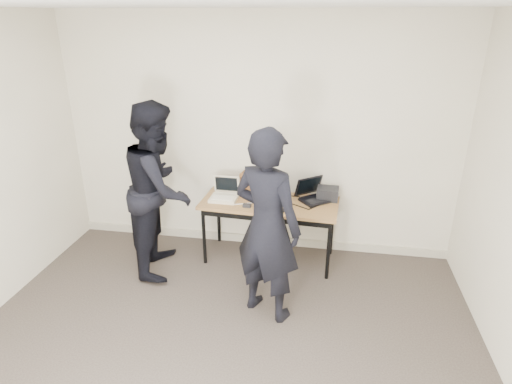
% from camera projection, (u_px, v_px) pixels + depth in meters
% --- Properties ---
extents(room, '(4.60, 4.60, 2.80)m').
position_uv_depth(room, '(200.00, 228.00, 2.79)').
color(room, '#3F3630').
rests_on(room, ground).
extents(desk, '(1.54, 0.74, 0.72)m').
position_uv_depth(desk, '(269.00, 207.00, 4.74)').
color(desk, olive).
rests_on(desk, ground).
extents(laptop_beige, '(0.30, 0.30, 0.24)m').
position_uv_depth(laptop_beige, '(224.00, 195.00, 4.79)').
color(laptop_beige, beige).
rests_on(laptop_beige, desk).
extents(laptop_center, '(0.36, 0.36, 0.22)m').
position_uv_depth(laptop_center, '(272.00, 198.00, 4.70)').
color(laptop_center, black).
rests_on(laptop_center, desk).
extents(laptop_right, '(0.46, 0.45, 0.24)m').
position_uv_depth(laptop_right, '(313.00, 195.00, 4.77)').
color(laptop_right, black).
rests_on(laptop_right, desk).
extents(leather_satchel, '(0.38, 0.23, 0.25)m').
position_uv_depth(leather_satchel, '(257.00, 183.00, 4.90)').
color(leather_satchel, '#573417').
rests_on(leather_satchel, desk).
extents(tissue, '(0.14, 0.11, 0.08)m').
position_uv_depth(tissue, '(259.00, 170.00, 4.84)').
color(tissue, white).
rests_on(tissue, leather_satchel).
extents(equipment_box, '(0.25, 0.21, 0.14)m').
position_uv_depth(equipment_box, '(328.00, 194.00, 4.77)').
color(equipment_box, black).
rests_on(equipment_box, desk).
extents(power_brick, '(0.09, 0.06, 0.03)m').
position_uv_depth(power_brick, '(247.00, 206.00, 4.59)').
color(power_brick, black).
rests_on(power_brick, desk).
extents(cables, '(0.98, 0.41, 0.01)m').
position_uv_depth(cables, '(283.00, 203.00, 4.68)').
color(cables, silver).
rests_on(cables, desk).
extents(person_typist, '(0.78, 0.67, 1.81)m').
position_uv_depth(person_typist, '(267.00, 227.00, 3.77)').
color(person_typist, black).
rests_on(person_typist, ground).
extents(person_observer, '(0.84, 1.01, 1.86)m').
position_uv_depth(person_observer, '(159.00, 189.00, 4.52)').
color(person_observer, black).
rests_on(person_observer, ground).
extents(baseboard, '(4.50, 0.03, 0.10)m').
position_uv_depth(baseboard, '(257.00, 239.00, 5.32)').
color(baseboard, '#B1A992').
rests_on(baseboard, ground).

